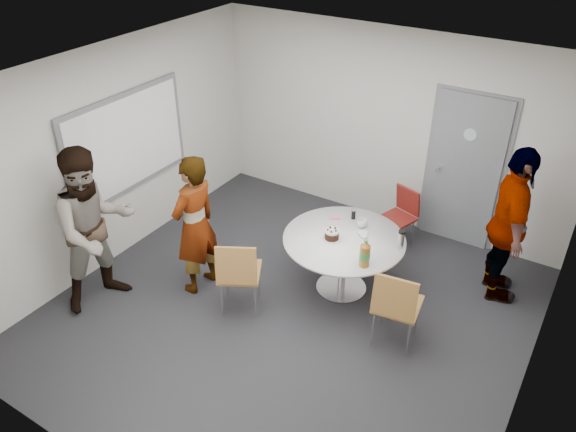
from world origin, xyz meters
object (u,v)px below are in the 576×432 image
Objects in this scene: door at (464,171)px; chair_near_right at (396,303)px; person_main at (195,225)px; whiteboard at (128,143)px; table at (346,246)px; person_right at (509,226)px; chair_near_left at (238,270)px; person_left at (95,229)px; chair_far at (402,212)px.

door is 2.19× the size of chair_near_right.
chair_near_right is (0.09, -2.35, -0.43)m from door.
door is 3.47m from person_main.
whiteboard is 1.35× the size of table.
whiteboard reaches higher than person_right.
whiteboard reaches higher than chair_near_left.
whiteboard reaches higher than person_main.
chair_near_left is 1.00× the size of chair_near_right.
person_left is (-3.05, -3.37, -0.06)m from door.
whiteboard is 2.95m from table.
door reaches higher than chair_far.
door reaches higher than person_right.
chair_far is at bearing 102.68° from chair_near_right.
person_main reaches higher than chair_near_right.
chair_far is at bearing 145.79° from person_main.
person_left is at bearing -64.77° from whiteboard.
chair_near_right is 1.19× the size of chair_far.
person_right is at bearing 9.72° from chair_near_left.
door is 1.12× the size of person_right.
door is at bearing 143.42° from person_main.
person_main is at bearing 98.46° from person_right.
person_main is (1.29, -0.34, -0.59)m from whiteboard.
chair_far is 0.47× the size of person_main.
whiteboard reaches higher than table.
chair_near_right is 0.50× the size of person_left.
person_left reaches higher than person_main.
table is at bearing -37.93° from person_left.
chair_far is at bearing 82.00° from table.
whiteboard reaches higher than chair_near_right.
person_main is (-2.37, -0.27, 0.27)m from chair_near_right.
chair_near_left is (1.98, -0.48, -0.86)m from whiteboard.
chair_near_right is (3.65, -0.06, -0.86)m from whiteboard.
table reaches higher than chair_far.
person_left is (0.51, -1.08, -0.48)m from whiteboard.
door is at bearing 31.52° from chair_near_left.
chair_near_right is at bearing 100.97° from person_main.
chair_near_left is 1.63m from person_left.
chair_far is 1.49m from person_right.
person_left is at bearing -145.29° from table.
person_right is (1.55, 0.90, 0.31)m from table.
table reaches higher than chair_near_right.
whiteboard is 1.29m from person_left.
chair_near_left is at bearing 107.30° from person_right.
whiteboard is 0.98× the size of person_left.
whiteboard is at bearing 137.76° from chair_near_left.
person_right is (0.79, -0.88, -0.08)m from door.
chair_far is (0.99, 2.25, -0.10)m from chair_near_left.
person_left is at bearing -41.81° from person_main.
person_right is (2.36, 1.87, 0.36)m from chair_near_left.
door is at bearing 32.66° from whiteboard.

